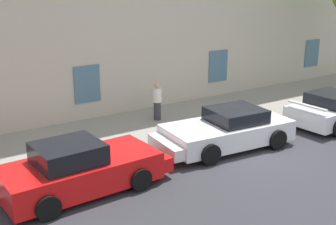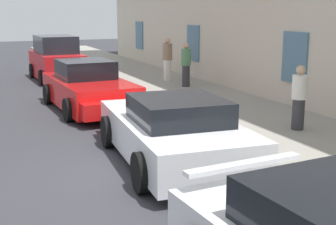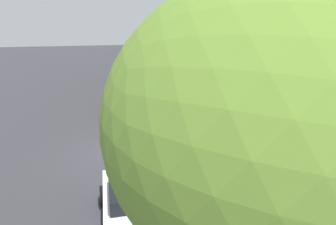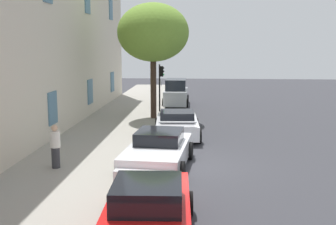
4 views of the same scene
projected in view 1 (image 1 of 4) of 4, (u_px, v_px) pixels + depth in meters
The scene contains 5 objects.
ground_plane at pixel (258, 154), 15.06m from camera, with size 80.00×80.00×0.00m, color #333338.
sidewalk at pixel (186, 120), 18.35m from camera, with size 60.00×4.37×0.14m, color gray.
sportscar_red_lead at pixel (85, 169), 12.42m from camera, with size 4.82×2.31×1.47m.
sportscar_yellow_flank at pixel (224, 131), 15.45m from camera, with size 5.02×2.54×1.35m.
pedestrian_bystander at pixel (157, 101), 17.96m from camera, with size 0.50×0.50×1.56m.
Camera 1 is at (-10.19, -10.03, 5.79)m, focal length 47.67 mm.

